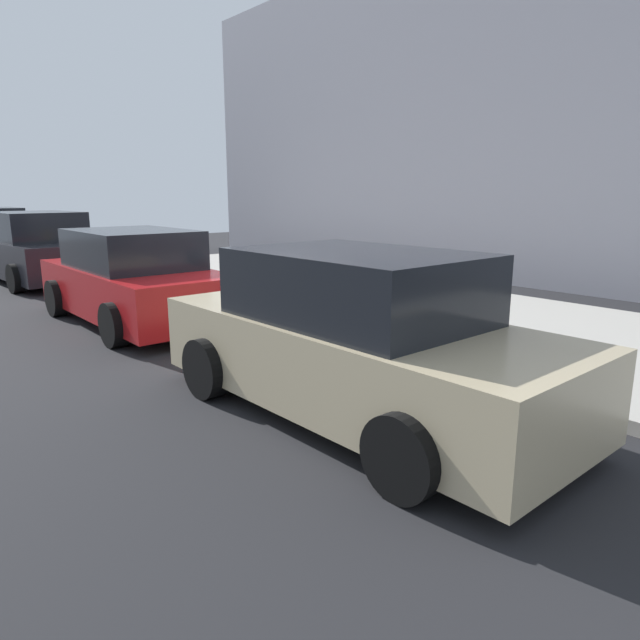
# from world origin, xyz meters

# --- Properties ---
(ground_plane) EXTENTS (40.00, 40.00, 0.00)m
(ground_plane) POSITION_xyz_m (0.00, 0.00, 0.00)
(ground_plane) COLOR black
(sidewalk_curb) EXTENTS (18.00, 5.00, 0.14)m
(sidewalk_curb) POSITION_xyz_m (0.00, -2.50, 0.07)
(sidewalk_curb) COLOR #ADA89E
(sidewalk_curb) RESTS_ON ground_plane
(building_facade_sidewalk_side) EXTENTS (24.00, 3.00, 8.29)m
(building_facade_sidewalk_side) POSITION_xyz_m (0.00, -8.24, 4.15)
(building_facade_sidewalk_side) COLOR gray
(building_facade_sidewalk_side) RESTS_ON ground_plane
(suitcase_teal_0) EXTENTS (0.38, 0.25, 1.08)m
(suitcase_teal_0) POSITION_xyz_m (-2.84, -0.69, 0.52)
(suitcase_teal_0) COLOR #0F606B
(suitcase_teal_0) RESTS_ON sidewalk_curb
(suitcase_black_1) EXTENTS (0.35, 0.25, 0.93)m
(suitcase_black_1) POSITION_xyz_m (-2.43, -0.71, 0.44)
(suitcase_black_1) COLOR black
(suitcase_black_1) RESTS_ON sidewalk_curb
(suitcase_silver_2) EXTENTS (0.47, 0.26, 0.74)m
(suitcase_silver_2) POSITION_xyz_m (-1.97, -0.72, 0.48)
(suitcase_silver_2) COLOR #9EA0A8
(suitcase_silver_2) RESTS_ON sidewalk_curb
(suitcase_red_3) EXTENTS (0.35, 0.21, 0.80)m
(suitcase_red_3) POSITION_xyz_m (-1.51, -0.66, 0.44)
(suitcase_red_3) COLOR red
(suitcase_red_3) RESTS_ON sidewalk_curb
(suitcase_olive_4) EXTENTS (0.47, 0.18, 0.93)m
(suitcase_olive_4) POSITION_xyz_m (-1.05, -0.72, 0.50)
(suitcase_olive_4) COLOR #59601E
(suitcase_olive_4) RESTS_ON sidewalk_curb
(suitcase_navy_5) EXTENTS (0.39, 0.21, 0.83)m
(suitcase_navy_5) POSITION_xyz_m (-0.57, -0.66, 0.44)
(suitcase_navy_5) COLOR navy
(suitcase_navy_5) RESTS_ON sidewalk_curb
(fire_hydrant) EXTENTS (0.39, 0.21, 0.79)m
(fire_hydrant) POSITION_xyz_m (0.29, -0.71, 0.56)
(fire_hydrant) COLOR #D89E0C
(fire_hydrant) RESTS_ON sidewalk_curb
(bollard_post) EXTENTS (0.13, 0.13, 0.75)m
(bollard_post) POSITION_xyz_m (0.89, -0.56, 0.52)
(bollard_post) COLOR brown
(bollard_post) RESTS_ON sidewalk_curb
(parked_car_beige_0) EXTENTS (4.37, 2.00, 1.59)m
(parked_car_beige_0) POSITION_xyz_m (-3.85, 1.51, 0.74)
(parked_car_beige_0) COLOR tan
(parked_car_beige_0) RESTS_ON ground_plane
(parked_car_red_1) EXTENTS (4.34, 1.98, 1.53)m
(parked_car_red_1) POSITION_xyz_m (1.44, 1.51, 0.72)
(parked_car_red_1) COLOR #AD1619
(parked_car_red_1) RESTS_ON ground_plane
(parked_car_charcoal_2) EXTENTS (4.35, 2.28, 1.68)m
(parked_car_charcoal_2) POSITION_xyz_m (7.17, 1.51, 0.78)
(parked_car_charcoal_2) COLOR black
(parked_car_charcoal_2) RESTS_ON ground_plane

